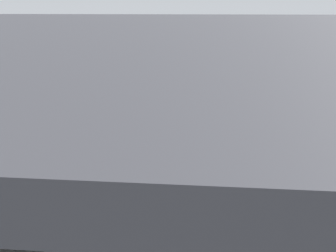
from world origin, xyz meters
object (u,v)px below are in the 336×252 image
airplane_main (186,109)px  crew_worker_by_stairs (128,164)px  boarding_stairs (148,158)px  crew_worker_near_nose (115,205)px  traffic_cone_orange (129,194)px

airplane_main → crew_worker_by_stairs: (-5.60, -12.65, -2.62)m
airplane_main → boarding_stairs: size_ratio=7.86×
boarding_stairs → crew_worker_near_nose: bearing=-97.6°
boarding_stairs → crew_worker_near_nose: (-1.37, -10.30, 0.23)m
airplane_main → crew_worker_near_nose: airplane_main is taller
crew_worker_by_stairs → traffic_cone_orange: size_ratio=2.89×
crew_worker_by_stairs → crew_worker_near_nose: bearing=-86.4°
boarding_stairs → airplane_main: bearing=70.3°
boarding_stairs → traffic_cone_orange: bearing=-96.5°
boarding_stairs → traffic_cone_orange: 7.30m
boarding_stairs → crew_worker_near_nose: 10.40m
traffic_cone_orange → crew_worker_near_nose: bearing=-100.2°
airplane_main → traffic_cone_orange: bearing=-104.4°
crew_worker_by_stairs → airplane_main: bearing=66.1°
airplane_main → crew_worker_by_stairs: bearing=-113.9°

